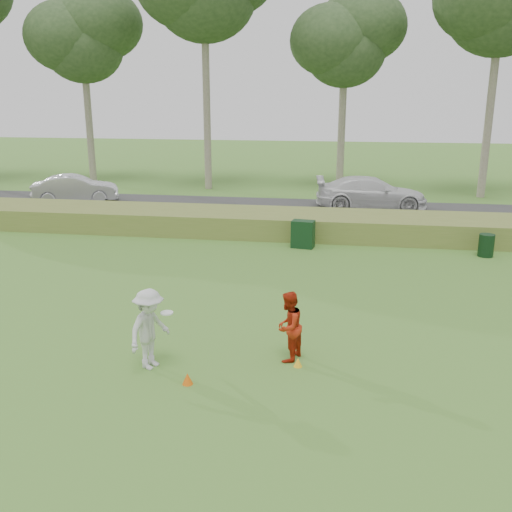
% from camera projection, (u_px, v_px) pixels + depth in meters
% --- Properties ---
extents(ground, '(120.00, 120.00, 0.00)m').
position_uv_depth(ground, '(228.00, 362.00, 12.58)').
color(ground, '#3C7025').
rests_on(ground, ground).
extents(reed_strip, '(80.00, 3.00, 0.90)m').
position_uv_depth(reed_strip, '(286.00, 223.00, 23.85)').
color(reed_strip, '#5D702D').
rests_on(reed_strip, ground).
extents(park_road, '(80.00, 6.00, 0.06)m').
position_uv_depth(park_road, '(296.00, 210.00, 28.71)').
color(park_road, '#2D2D2D').
rests_on(park_road, ground).
extents(tree_2, '(6.50, 6.50, 12.00)m').
position_uv_depth(tree_2, '(82.00, 38.00, 35.00)').
color(tree_2, gray).
rests_on(tree_2, ground).
extents(tree_4, '(6.24, 6.24, 11.50)m').
position_uv_depth(tree_4, '(345.00, 41.00, 33.16)').
color(tree_4, gray).
rests_on(tree_4, ground).
extents(player_white, '(1.05, 1.31, 1.77)m').
position_uv_depth(player_white, '(150.00, 329.00, 12.11)').
color(player_white, silver).
rests_on(player_white, ground).
extents(player_red, '(0.83, 0.93, 1.58)m').
position_uv_depth(player_red, '(288.00, 326.00, 12.48)').
color(player_red, '#AF250F').
rests_on(player_red, ground).
extents(cone_orange, '(0.22, 0.22, 0.24)m').
position_uv_depth(cone_orange, '(188.00, 379.00, 11.59)').
color(cone_orange, '#E85C0C').
rests_on(cone_orange, ground).
extents(cone_yellow, '(0.19, 0.19, 0.20)m').
position_uv_depth(cone_yellow, '(298.00, 362.00, 12.34)').
color(cone_yellow, yellow).
rests_on(cone_yellow, ground).
extents(utility_cabinet, '(0.91, 0.65, 1.05)m').
position_uv_depth(utility_cabinet, '(303.00, 234.00, 21.74)').
color(utility_cabinet, black).
rests_on(utility_cabinet, ground).
extents(trash_bin, '(0.69, 0.69, 0.82)m').
position_uv_depth(trash_bin, '(486.00, 245.00, 20.58)').
color(trash_bin, black).
rests_on(trash_bin, ground).
extents(car_mid, '(4.67, 2.99, 1.45)m').
position_uv_depth(car_mid, '(75.00, 189.00, 30.42)').
color(car_mid, silver).
rests_on(car_mid, park_road).
extents(car_right, '(5.67, 2.68, 1.60)m').
position_uv_depth(car_right, '(371.00, 193.00, 28.68)').
color(car_right, silver).
rests_on(car_right, park_road).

